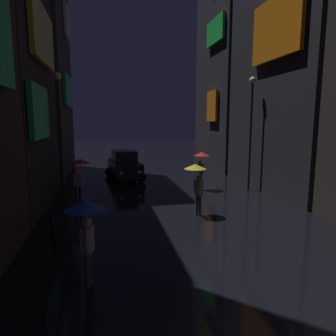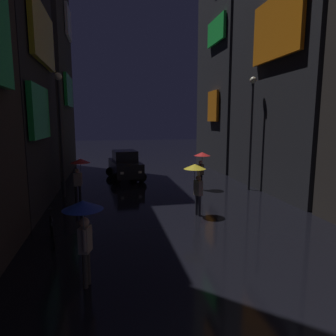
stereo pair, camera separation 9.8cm
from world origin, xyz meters
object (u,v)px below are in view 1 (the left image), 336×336
pedestrian_foreground_left_red (201,160)px  bicycle_parked_at_storefront (53,231)px  car_distant (124,165)px  streetlamp_right_far (251,122)px  pedestrian_midstreet_left_red (79,168)px  pedestrian_midstreet_centre_blue (86,220)px  pedestrian_far_right_yellow (196,175)px  streetlamp_left_far (60,122)px

pedestrian_foreground_left_red → bicycle_parked_at_storefront: 9.45m
car_distant → streetlamp_right_far: size_ratio=0.69×
pedestrian_midstreet_left_red → streetlamp_right_far: 9.39m
pedestrian_foreground_left_red → car_distant: size_ratio=0.49×
pedestrian_midstreet_left_red → pedestrian_midstreet_centre_blue: same height
pedestrian_midstreet_left_red → streetlamp_right_far: bearing=6.5°
pedestrian_far_right_yellow → car_distant: pedestrian_far_right_yellow is taller
pedestrian_midstreet_centre_blue → pedestrian_far_right_yellow: size_ratio=1.00×
pedestrian_midstreet_centre_blue → streetlamp_left_far: 9.35m
streetlamp_left_far → pedestrian_far_right_yellow: bearing=-35.8°
pedestrian_foreground_left_red → streetlamp_right_far: streetlamp_right_far is taller
bicycle_parked_at_storefront → car_distant: size_ratio=0.42×
bicycle_parked_at_storefront → car_distant: bearing=73.9°
pedestrian_foreground_left_red → pedestrian_far_right_yellow: bearing=-110.7°
pedestrian_far_right_yellow → streetlamp_right_far: (4.29, 3.82, 2.15)m
pedestrian_midstreet_left_red → car_distant: (2.42, 5.63, -0.74)m
streetlamp_left_far → car_distant: bearing=52.0°
pedestrian_foreground_left_red → pedestrian_midstreet_centre_blue: bearing=-121.8°
pedestrian_foreground_left_red → pedestrian_midstreet_left_red: bearing=-165.7°
pedestrian_foreground_left_red → car_distant: (-4.05, 3.97, -0.74)m
pedestrian_midstreet_centre_blue → car_distant: pedestrian_midstreet_centre_blue is taller
car_distant → pedestrian_foreground_left_red: bearing=-44.5°
pedestrian_far_right_yellow → pedestrian_foreground_left_red: (1.67, 4.44, 0.00)m
pedestrian_midstreet_left_red → pedestrian_far_right_yellow: (4.80, -2.78, 0.00)m
pedestrian_midstreet_left_red → streetlamp_left_far: 2.67m
pedestrian_midstreet_left_red → streetlamp_right_far: streetlamp_right_far is taller
pedestrian_far_right_yellow → pedestrian_foreground_left_red: bearing=69.3°
bicycle_parked_at_storefront → streetlamp_left_far: size_ratio=0.29×
pedestrian_midstreet_centre_blue → pedestrian_far_right_yellow: (4.07, 4.83, 0.00)m
bicycle_parked_at_storefront → pedestrian_midstreet_centre_blue: bearing=-67.6°
pedestrian_midstreet_left_red → streetlamp_right_far: size_ratio=0.34×
pedestrian_midstreet_centre_blue → streetlamp_right_far: size_ratio=0.34×
pedestrian_midstreet_left_red → bicycle_parked_at_storefront: pedestrian_midstreet_left_red is taller
pedestrian_far_right_yellow → car_distant: 8.77m
pedestrian_midstreet_centre_blue → car_distant: (1.70, 13.24, -0.74)m
streetlamp_left_far → streetlamp_right_far: (10.00, -0.30, 0.02)m
pedestrian_midstreet_left_red → pedestrian_far_right_yellow: 5.55m
pedestrian_foreground_left_red → streetlamp_right_far: size_ratio=0.34×
pedestrian_foreground_left_red → streetlamp_left_far: streetlamp_left_far is taller
pedestrian_far_right_yellow → streetlamp_left_far: streetlamp_left_far is taller
pedestrian_foreground_left_red → streetlamp_left_far: size_ratio=0.34×
pedestrian_midstreet_centre_blue → streetlamp_left_far: size_ratio=0.34×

